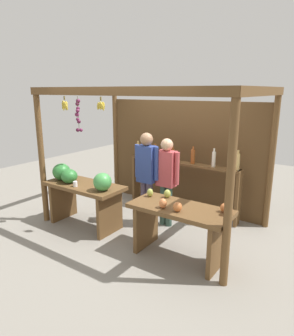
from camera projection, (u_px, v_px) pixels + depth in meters
The scene contains 7 objects.
ground_plane at pixel (153, 223), 5.49m from camera, with size 12.00×12.00×0.00m, color gray.
market_stall at pixel (168, 144), 5.53m from camera, with size 3.50×2.10×2.36m.
fruit_counter_left at pixel (81, 188), 5.23m from camera, with size 1.45×0.64×1.06m.
fruit_counter_right at pixel (180, 220), 4.23m from camera, with size 1.44×0.64×0.91m.
bottle_shelf_unit at pixel (182, 172), 5.79m from camera, with size 2.25×0.22×1.35m.
vendor_man at pixel (147, 170), 5.29m from camera, with size 0.48×0.22×1.62m.
vendor_woman at pixel (166, 175), 5.20m from camera, with size 0.48×0.21×1.54m.
Camera 1 is at (2.78, -4.24, 2.32)m, focal length 32.65 mm.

